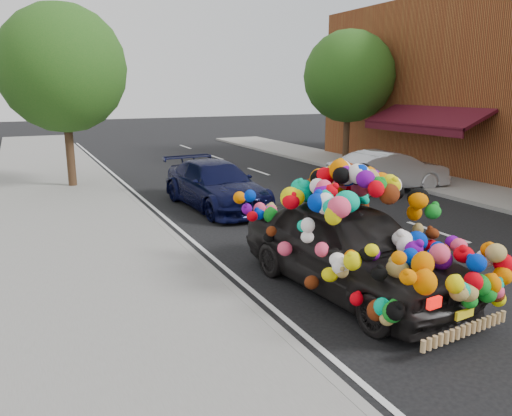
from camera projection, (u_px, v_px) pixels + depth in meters
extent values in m
plane|color=black|center=(310.00, 252.00, 10.61)|extent=(100.00, 100.00, 0.00)
cube|color=gray|center=(102.00, 283.00, 8.79)|extent=(4.00, 60.00, 0.12)
cube|color=gray|center=(206.00, 266.00, 9.61)|extent=(0.15, 60.00, 0.13)
cube|color=gray|center=(473.00, 191.00, 16.66)|extent=(3.00, 40.00, 0.12)
cube|color=#460D18|center=(425.00, 117.00, 18.96)|extent=(1.62, 5.20, 0.75)
cube|color=#460D18|center=(409.00, 128.00, 18.74)|extent=(0.06, 5.20, 0.35)
cylinder|color=#332114|center=(70.00, 149.00, 17.03)|extent=(0.28, 0.28, 2.73)
sphere|color=#1B5416|center=(63.00, 69.00, 16.41)|extent=(4.20, 4.20, 4.20)
cylinder|color=#332114|center=(346.00, 136.00, 22.42)|extent=(0.28, 0.28, 2.64)
sphere|color=#1B5416|center=(349.00, 76.00, 21.82)|extent=(4.00, 4.00, 4.00)
imported|color=black|center=(350.00, 247.00, 8.47)|extent=(2.25, 4.68, 1.54)
cube|color=red|center=(434.00, 303.00, 6.25)|extent=(0.22, 0.08, 0.14)
cube|color=red|center=(495.00, 283.00, 6.87)|extent=(0.22, 0.08, 0.14)
cube|color=yellow|center=(464.00, 314.00, 6.63)|extent=(0.34, 0.07, 0.12)
imported|color=black|center=(216.00, 185.00, 14.49)|extent=(2.20, 4.70, 1.33)
imported|color=#A8AAB0|center=(389.00, 171.00, 16.89)|extent=(4.20, 1.77, 1.35)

